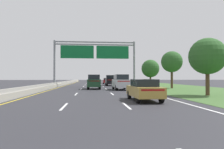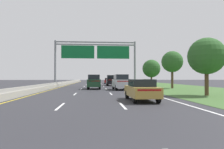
{
  "view_description": "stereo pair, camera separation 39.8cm",
  "coord_description": "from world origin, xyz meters",
  "px_view_note": "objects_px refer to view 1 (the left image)",
  "views": [
    {
      "loc": [
        -0.2,
        -1.72,
        1.7
      ],
      "look_at": [
        2.64,
        27.72,
        2.14
      ],
      "focal_mm": 32.72,
      "sensor_mm": 36.0,
      "label": 1
    },
    {
      "loc": [
        0.2,
        -1.75,
        1.7
      ],
      "look_at": [
        2.64,
        27.72,
        2.14
      ],
      "focal_mm": 32.72,
      "sensor_mm": 36.0,
      "label": 2
    }
  ],
  "objects_px": {
    "roadside_tree_near": "(207,56)",
    "roadside_tree_far": "(150,69)",
    "car_gold_right_lane_sedan": "(144,90)",
    "pickup_truck_black": "(110,80)",
    "overhead_sign_gantry": "(95,54)",
    "roadside_tree_mid": "(172,62)",
    "car_darkgreen_centre_lane_suv": "(94,82)",
    "car_red_right_lane_sedan": "(107,81)",
    "car_silver_right_lane_suv": "(121,82)"
  },
  "relations": [
    {
      "from": "overhead_sign_gantry",
      "to": "car_red_right_lane_sedan",
      "type": "height_order",
      "value": "overhead_sign_gantry"
    },
    {
      "from": "car_red_right_lane_sedan",
      "to": "roadside_tree_mid",
      "type": "xyz_separation_m",
      "value": [
        8.56,
        -23.64,
        3.32
      ]
    },
    {
      "from": "overhead_sign_gantry",
      "to": "car_silver_right_lane_suv",
      "type": "bearing_deg",
      "value": -70.52
    },
    {
      "from": "pickup_truck_black",
      "to": "car_gold_right_lane_sedan",
      "type": "xyz_separation_m",
      "value": [
        -0.01,
        -27.94,
        -0.26
      ]
    },
    {
      "from": "car_red_right_lane_sedan",
      "to": "roadside_tree_near",
      "type": "bearing_deg",
      "value": -167.88
    },
    {
      "from": "overhead_sign_gantry",
      "to": "roadside_tree_mid",
      "type": "distance_m",
      "value": 13.87
    },
    {
      "from": "car_darkgreen_centre_lane_suv",
      "to": "car_red_right_lane_sedan",
      "type": "relative_size",
      "value": 1.06
    },
    {
      "from": "car_red_right_lane_sedan",
      "to": "car_gold_right_lane_sedan",
      "type": "relative_size",
      "value": 1.0
    },
    {
      "from": "roadside_tree_near",
      "to": "roadside_tree_far",
      "type": "xyz_separation_m",
      "value": [
        2.0,
        25.8,
        -0.01
      ]
    },
    {
      "from": "pickup_truck_black",
      "to": "car_red_right_lane_sedan",
      "type": "xyz_separation_m",
      "value": [
        -0.0,
        11.74,
        -0.26
      ]
    },
    {
      "from": "roadside_tree_near",
      "to": "pickup_truck_black",
      "type": "bearing_deg",
      "value": 105.89
    },
    {
      "from": "car_red_right_lane_sedan",
      "to": "car_gold_right_lane_sedan",
      "type": "xyz_separation_m",
      "value": [
        -0.01,
        -39.68,
        0.0
      ]
    },
    {
      "from": "car_darkgreen_centre_lane_suv",
      "to": "car_gold_right_lane_sedan",
      "type": "distance_m",
      "value": 15.94
    },
    {
      "from": "car_red_right_lane_sedan",
      "to": "roadside_tree_mid",
      "type": "distance_m",
      "value": 25.36
    },
    {
      "from": "car_silver_right_lane_suv",
      "to": "roadside_tree_far",
      "type": "distance_m",
      "value": 18.43
    },
    {
      "from": "car_darkgreen_centre_lane_suv",
      "to": "car_red_right_lane_sedan",
      "type": "bearing_deg",
      "value": -8.19
    },
    {
      "from": "pickup_truck_black",
      "to": "roadside_tree_near",
      "type": "xyz_separation_m",
      "value": [
        6.97,
        -24.49,
        2.62
      ]
    },
    {
      "from": "car_silver_right_lane_suv",
      "to": "roadside_tree_mid",
      "type": "bearing_deg",
      "value": -73.53
    },
    {
      "from": "roadside_tree_far",
      "to": "roadside_tree_near",
      "type": "bearing_deg",
      "value": -94.44
    },
    {
      "from": "overhead_sign_gantry",
      "to": "roadside_tree_near",
      "type": "height_order",
      "value": "overhead_sign_gantry"
    },
    {
      "from": "roadside_tree_far",
      "to": "overhead_sign_gantry",
      "type": "bearing_deg",
      "value": -152.91
    },
    {
      "from": "roadside_tree_near",
      "to": "roadside_tree_mid",
      "type": "xyz_separation_m",
      "value": [
        1.59,
        12.59,
        0.45
      ]
    },
    {
      "from": "pickup_truck_black",
      "to": "car_gold_right_lane_sedan",
      "type": "relative_size",
      "value": 1.23
    },
    {
      "from": "overhead_sign_gantry",
      "to": "roadside_tree_far",
      "type": "xyz_separation_m",
      "value": [
        12.27,
        6.28,
        -2.37
      ]
    },
    {
      "from": "pickup_truck_black",
      "to": "car_darkgreen_centre_lane_suv",
      "type": "distance_m",
      "value": 12.91
    },
    {
      "from": "car_silver_right_lane_suv",
      "to": "roadside_tree_near",
      "type": "distance_m",
      "value": 12.26
    },
    {
      "from": "overhead_sign_gantry",
      "to": "car_red_right_lane_sedan",
      "type": "distance_m",
      "value": 17.81
    },
    {
      "from": "car_red_right_lane_sedan",
      "to": "roadside_tree_far",
      "type": "relative_size",
      "value": 0.79
    },
    {
      "from": "car_darkgreen_centre_lane_suv",
      "to": "roadside_tree_far",
      "type": "distance_m",
      "value": 18.76
    },
    {
      "from": "car_silver_right_lane_suv",
      "to": "car_gold_right_lane_sedan",
      "type": "relative_size",
      "value": 1.08
    },
    {
      "from": "car_gold_right_lane_sedan",
      "to": "roadside_tree_near",
      "type": "relative_size",
      "value": 0.81
    },
    {
      "from": "overhead_sign_gantry",
      "to": "car_gold_right_lane_sedan",
      "type": "distance_m",
      "value": 23.79
    },
    {
      "from": "car_red_right_lane_sedan",
      "to": "car_gold_right_lane_sedan",
      "type": "bearing_deg",
      "value": -178.79
    },
    {
      "from": "car_darkgreen_centre_lane_suv",
      "to": "roadside_tree_near",
      "type": "bearing_deg",
      "value": -138.71
    },
    {
      "from": "roadside_tree_far",
      "to": "car_red_right_lane_sedan",
      "type": "bearing_deg",
      "value": 130.71
    },
    {
      "from": "car_red_right_lane_sedan",
      "to": "roadside_tree_far",
      "type": "height_order",
      "value": "roadside_tree_far"
    },
    {
      "from": "car_red_right_lane_sedan",
      "to": "roadside_tree_far",
      "type": "distance_m",
      "value": 14.05
    },
    {
      "from": "car_silver_right_lane_suv",
      "to": "roadside_tree_near",
      "type": "height_order",
      "value": "roadside_tree_near"
    },
    {
      "from": "car_darkgreen_centre_lane_suv",
      "to": "roadside_tree_far",
      "type": "xyz_separation_m",
      "value": [
        12.54,
        13.71,
        2.58
      ]
    },
    {
      "from": "car_darkgreen_centre_lane_suv",
      "to": "car_red_right_lane_sedan",
      "type": "height_order",
      "value": "car_darkgreen_centre_lane_suv"
    },
    {
      "from": "car_gold_right_lane_sedan",
      "to": "roadside_tree_mid",
      "type": "bearing_deg",
      "value": -28.66
    },
    {
      "from": "overhead_sign_gantry",
      "to": "car_gold_right_lane_sedan",
      "type": "xyz_separation_m",
      "value": [
        3.29,
        -22.97,
        -5.23
      ]
    },
    {
      "from": "car_darkgreen_centre_lane_suv",
      "to": "car_silver_right_lane_suv",
      "type": "distance_m",
      "value": 4.33
    },
    {
      "from": "car_darkgreen_centre_lane_suv",
      "to": "car_red_right_lane_sedan",
      "type": "xyz_separation_m",
      "value": [
        3.56,
        24.14,
        -0.28
      ]
    },
    {
      "from": "car_silver_right_lane_suv",
      "to": "roadside_tree_near",
      "type": "relative_size",
      "value": 0.88
    },
    {
      "from": "roadside_tree_near",
      "to": "roadside_tree_mid",
      "type": "relative_size",
      "value": 0.93
    },
    {
      "from": "pickup_truck_black",
      "to": "roadside_tree_mid",
      "type": "bearing_deg",
      "value": -143.89
    },
    {
      "from": "car_gold_right_lane_sedan",
      "to": "pickup_truck_black",
      "type": "bearing_deg",
      "value": -0.56
    },
    {
      "from": "car_darkgreen_centre_lane_suv",
      "to": "roadside_tree_near",
      "type": "xyz_separation_m",
      "value": [
        10.54,
        -12.09,
        2.59
      ]
    },
    {
      "from": "pickup_truck_black",
      "to": "car_red_right_lane_sedan",
      "type": "distance_m",
      "value": 11.74
    }
  ]
}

